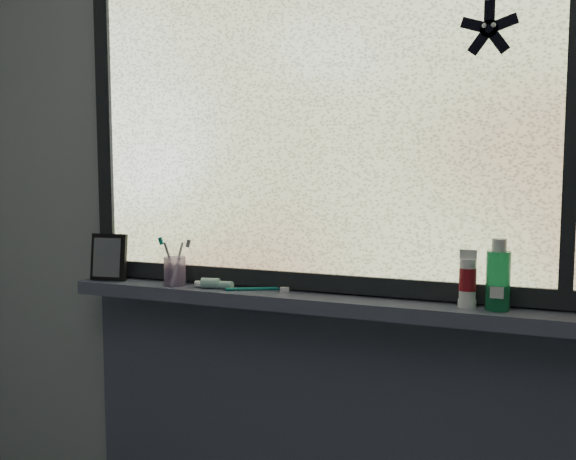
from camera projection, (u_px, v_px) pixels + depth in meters
The scene contains 13 objects.
wall_back at pixel (338, 212), 1.82m from camera, with size 3.00×0.01×2.50m, color #9EA3A8.
windowsill at pixel (329, 304), 1.78m from camera, with size 1.62×0.14×0.04m, color #474A5F.
window_pane at pixel (336, 112), 1.77m from camera, with size 1.50×0.01×1.00m, color silver.
frame_bottom at pixel (335, 283), 1.82m from camera, with size 1.60×0.03×0.05m, color black.
frame_left at pixel (106, 119), 2.06m from camera, with size 0.05×0.03×1.10m, color black.
frame_mullion at pixel (573, 104), 1.54m from camera, with size 0.04×0.03×1.00m, color black.
starfish_sticker at pixel (489, 29), 1.59m from camera, with size 0.15×0.02×0.15m, color black, non-canonical shape.
vanity_mirror at pixel (109, 257), 2.03m from camera, with size 0.12×0.06×0.15m, color black.
toothpaste_tube at pixel (216, 284), 1.89m from camera, with size 0.17×0.04×0.03m, color silver, non-canonical shape.
toothbrush_cup at pixel (175, 271), 1.94m from camera, with size 0.07×0.07×0.09m, color #C19FD2.
toothbrush_lying at pixel (254, 288), 1.86m from camera, with size 0.20×0.02×0.01m, color #0D7668, non-canonical shape.
mouthwash_bottle at pixel (498, 274), 1.60m from camera, with size 0.06×0.06×0.15m, color #1C9152.
cream_tube at pixel (468, 277), 1.63m from camera, with size 0.04×0.04×0.11m, color silver.
Camera 1 is at (0.55, -0.43, 1.38)m, focal length 40.00 mm.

